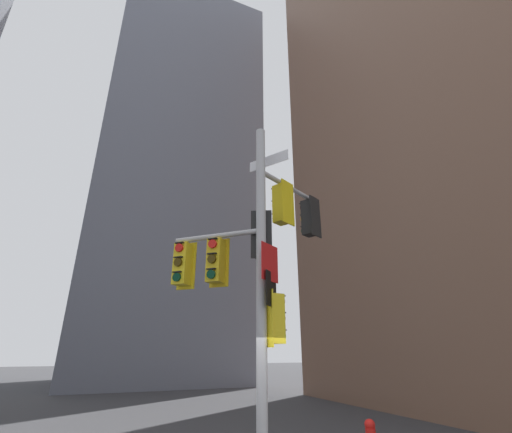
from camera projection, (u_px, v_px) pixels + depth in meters
name	position (u px, v px, depth m)	size (l,w,h in m)	color
building_tower_right	(458.00, 86.00, 21.52)	(15.40, 15.40, 35.50)	brown
building_mid_block	(175.00, 177.00, 32.78)	(12.87, 12.87, 35.46)	slate
signal_pole_assembly	(258.00, 256.00, 7.95)	(3.86, 2.07, 7.45)	#B2B2B5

